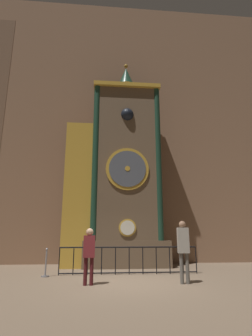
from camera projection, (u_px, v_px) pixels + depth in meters
ground_plane at (124, 283)px, 7.93m from camera, size 28.00×28.00×0.00m
cathedral_back_wall at (115, 121)px, 14.96m from camera, size 24.00×0.32×15.46m
clock_tower at (117, 174)px, 12.75m from camera, size 4.83×1.77×10.41m
railing_fence at (129, 259)px, 9.74m from camera, size 5.16×0.05×0.98m
visitor_near at (89, 250)px, 7.82m from camera, size 0.34×0.22×1.62m
visitor_far at (183, 245)px, 8.07m from camera, size 0.36×0.26×1.84m
stanchion_post at (46, 267)px, 9.15m from camera, size 0.28×0.28×0.96m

